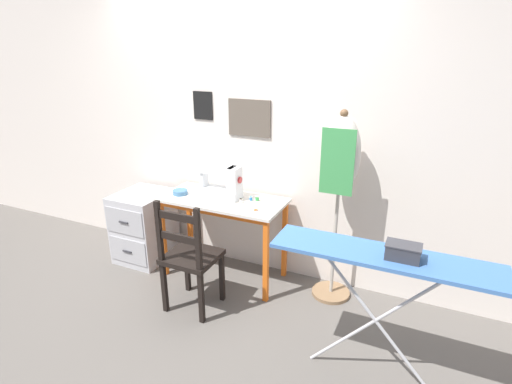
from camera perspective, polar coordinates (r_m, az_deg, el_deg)
ground_plane at (r=3.63m, az=-6.46°, el=-13.52°), size 14.00×14.00×0.00m
wall_back at (r=3.60m, az=-2.55°, el=8.44°), size 10.00×0.07×2.55m
sewing_table at (r=3.51m, az=-4.86°, el=-2.60°), size 1.09×0.51×0.76m
sewing_machine at (r=3.46m, az=-4.80°, el=1.32°), size 0.38×0.16×0.31m
fabric_bowl at (r=3.62m, az=-10.78°, el=-0.00°), size 0.13×0.13×0.04m
scissors at (r=3.20m, az=0.36°, el=-2.73°), size 0.14×0.08×0.01m
thread_spool_near_machine at (r=3.36m, az=-2.16°, el=-1.28°), size 0.03×0.03×0.04m
thread_spool_mid_table at (r=3.41m, az=-0.74°, el=-0.97°), size 0.03×0.03×0.04m
thread_spool_far_edge at (r=3.41m, az=0.17°, el=-0.93°), size 0.04×0.04×0.04m
wooden_chair at (r=3.19m, az=-9.41°, el=-9.27°), size 0.40×0.38×0.95m
filing_cabinet at (r=4.09m, az=-15.67°, el=-4.69°), size 0.46×0.54×0.68m
dress_form at (r=3.11m, az=11.91°, el=3.41°), size 0.32×0.32×1.58m
ironing_board at (r=2.43m, az=17.65°, el=-9.52°), size 1.28×0.31×0.90m
storage_box at (r=2.37m, az=20.26°, el=-7.99°), size 0.19×0.12×0.09m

